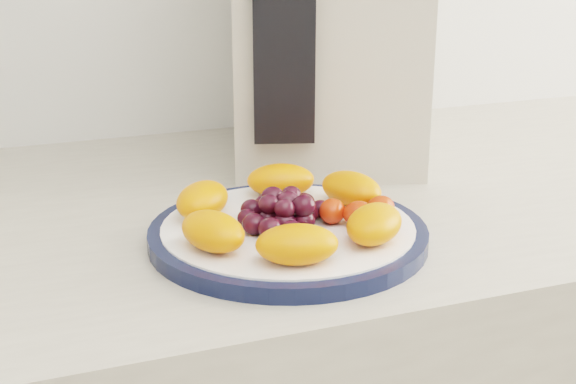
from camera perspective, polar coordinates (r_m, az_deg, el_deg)
name	(u,v)px	position (r m, az deg, el deg)	size (l,w,h in m)	color
plate_rim	(288,235)	(0.75, 0.00, -3.06)	(0.26, 0.26, 0.01)	#0F1734
plate_face	(288,234)	(0.75, 0.00, -2.99)	(0.24, 0.24, 0.02)	white
appliance_body	(322,0)	(1.02, 2.40, 13.51)	(0.22, 0.31, 0.38)	#B9B19F
appliance_panel	(284,10)	(0.86, -0.30, 12.84)	(0.07, 0.02, 0.29)	black
fruit_plate	(292,210)	(0.74, 0.27, -1.30)	(0.23, 0.23, 0.03)	#FF620C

